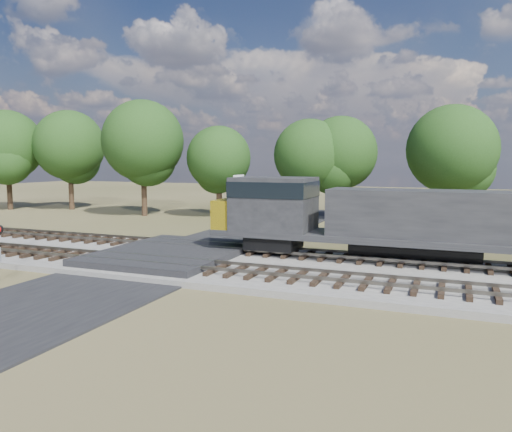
% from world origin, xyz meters
% --- Properties ---
extents(ground, '(160.00, 160.00, 0.00)m').
position_xyz_m(ground, '(0.00, 0.00, 0.00)').
color(ground, '#444424').
rests_on(ground, ground).
extents(ballast_bed, '(140.00, 10.00, 0.30)m').
position_xyz_m(ballast_bed, '(10.00, 0.50, 0.15)').
color(ballast_bed, gray).
rests_on(ballast_bed, ground).
extents(road, '(7.00, 60.00, 0.08)m').
position_xyz_m(road, '(0.00, 0.00, 0.04)').
color(road, black).
rests_on(road, ground).
extents(crossing_panel, '(7.00, 9.00, 0.62)m').
position_xyz_m(crossing_panel, '(0.00, 0.50, 0.32)').
color(crossing_panel, '#262628').
rests_on(crossing_panel, ground).
extents(track_near, '(140.00, 2.60, 0.33)m').
position_xyz_m(track_near, '(3.12, -2.00, 0.41)').
color(track_near, black).
rests_on(track_near, ballast_bed).
extents(track_far, '(140.00, 2.60, 0.33)m').
position_xyz_m(track_far, '(3.12, 3.00, 0.41)').
color(track_far, black).
rests_on(track_far, ballast_bed).
extents(crossing_signal_far, '(1.56, 0.37, 3.88)m').
position_xyz_m(crossing_signal_far, '(4.18, 6.99, 1.62)').
color(crossing_signal_far, silver).
rests_on(crossing_signal_far, ground).
extents(equipment_shed, '(4.79, 4.79, 2.66)m').
position_xyz_m(equipment_shed, '(12.70, 9.75, 1.35)').
color(equipment_shed, '#4B3020').
rests_on(equipment_shed, ground).
extents(treeline, '(84.62, 12.13, 11.73)m').
position_xyz_m(treeline, '(3.47, 20.41, 6.68)').
color(treeline, black).
rests_on(treeline, ground).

